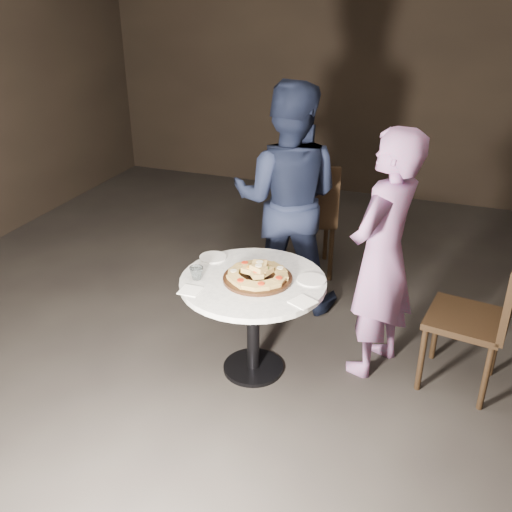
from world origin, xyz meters
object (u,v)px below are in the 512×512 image
at_px(table, 253,297).
at_px(chair_right, 485,313).
at_px(diner_teal, 382,257).
at_px(chair_far, 308,212).
at_px(diner_navy, 287,199).
at_px(serving_board, 258,278).
at_px(focaccia_pile, 258,273).
at_px(water_glass, 197,273).

distance_m(table, chair_right, 1.33).
bearing_deg(diner_teal, chair_far, -123.82).
distance_m(chair_far, diner_navy, 0.53).
xyz_separation_m(serving_board, chair_far, (-0.07, 1.35, -0.10)).
bearing_deg(serving_board, table, -166.04).
relative_size(table, chair_right, 1.21).
xyz_separation_m(table, focaccia_pile, (0.03, 0.01, 0.17)).
height_order(table, chair_right, chair_right).
relative_size(serving_board, water_glass, 4.94).
xyz_separation_m(table, water_glass, (-0.31, -0.11, 0.16)).
relative_size(chair_far, chair_right, 1.07).
distance_m(focaccia_pile, chair_right, 1.32).
bearing_deg(water_glass, chair_right, 14.29).
xyz_separation_m(focaccia_pile, chair_right, (1.27, 0.29, -0.17)).
bearing_deg(water_glass, chair_far, 79.62).
relative_size(chair_right, diner_teal, 0.59).
bearing_deg(chair_right, serving_board, -68.15).
xyz_separation_m(serving_board, diner_navy, (-0.10, 0.89, 0.17)).
bearing_deg(focaccia_pile, water_glass, -161.11).
xyz_separation_m(serving_board, water_glass, (-0.34, -0.12, 0.03)).
bearing_deg(diner_navy, diner_teal, 134.80).
height_order(water_glass, chair_far, chair_far).
height_order(water_glass, diner_teal, diner_teal).
bearing_deg(focaccia_pile, serving_board, 160.41).
xyz_separation_m(table, chair_far, (-0.04, 1.36, 0.03)).
height_order(focaccia_pile, chair_right, chair_right).
height_order(serving_board, chair_far, chair_far).
bearing_deg(water_glass, focaccia_pile, 18.89).
relative_size(table, chair_far, 1.13).
bearing_deg(chair_far, focaccia_pile, 73.16).
height_order(serving_board, water_glass, water_glass).
height_order(serving_board, focaccia_pile, focaccia_pile).
distance_m(water_glass, chair_far, 1.50).
distance_m(focaccia_pile, diner_navy, 0.91).
distance_m(serving_board, diner_teal, 0.74).
xyz_separation_m(table, serving_board, (0.03, 0.01, 0.13)).
bearing_deg(diner_navy, table, 86.95).
relative_size(chair_far, diner_navy, 0.59).
distance_m(diner_navy, diner_teal, 0.97).
distance_m(table, focaccia_pile, 0.17).
bearing_deg(serving_board, water_glass, -161.00).
distance_m(chair_right, diner_teal, 0.66).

